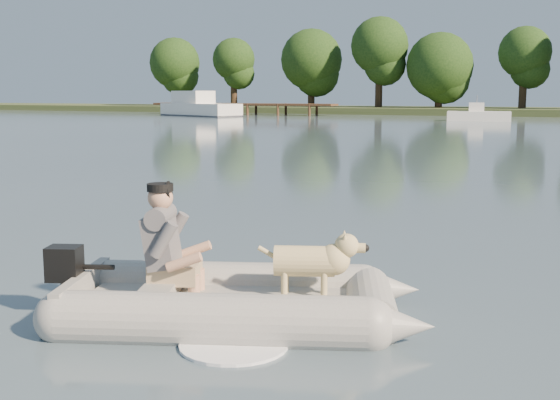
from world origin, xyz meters
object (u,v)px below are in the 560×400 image
at_px(dog, 304,266).
at_px(man, 164,237).
at_px(cabin_cruiser, 200,103).
at_px(dock, 242,109).
at_px(motorboat, 479,109).
at_px(dinghy, 236,259).

bearing_deg(dog, man, 180.00).
relative_size(man, cabin_cruiser, 0.12).
distance_m(dock, motorboat, 22.94).
xyz_separation_m(dinghy, cabin_cruiser, (-28.00, 47.54, 0.53)).
bearing_deg(dog, cabin_cruiser, 101.67).
bearing_deg(man, cabin_cruiser, 100.38).
relative_size(dinghy, motorboat, 1.02).
distance_m(man, motorboat, 46.62).
bearing_deg(cabin_cruiser, dock, 94.92).
bearing_deg(dinghy, man, 175.76).
xyz_separation_m(dock, motorboat, (22.06, -6.27, 0.35)).
relative_size(dock, dinghy, 3.91).
height_order(dock, dinghy, dinghy).
bearing_deg(man, dinghy, -4.24).
distance_m(dock, man, 58.75).
relative_size(dog, cabin_cruiser, 0.11).
relative_size(dock, motorboat, 3.98).
distance_m(dog, motorboat, 46.32).
height_order(cabin_cruiser, motorboat, cabin_cruiser).
bearing_deg(dog, motorboat, 76.78).
distance_m(dinghy, motorboat, 46.51).
bearing_deg(cabin_cruiser, dog, -37.72).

